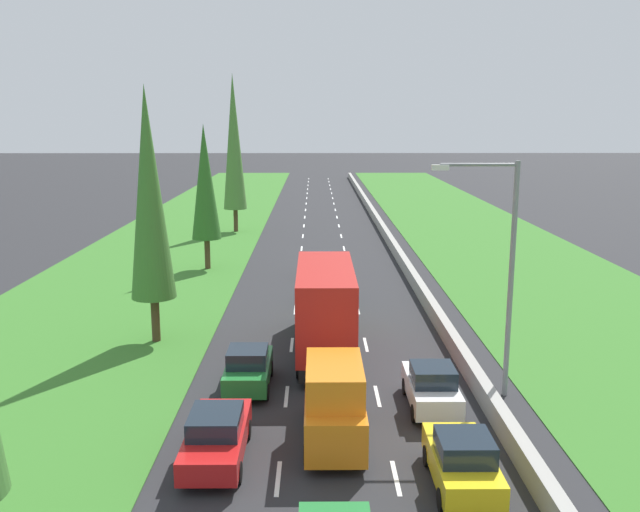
{
  "coord_description": "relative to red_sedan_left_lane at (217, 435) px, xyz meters",
  "views": [
    {
      "loc": [
        -0.65,
        -3.14,
        10.46
      ],
      "look_at": [
        -0.28,
        43.97,
        0.82
      ],
      "focal_mm": 37.6,
      "sensor_mm": 36.0,
      "label": 1
    }
  ],
  "objects": [
    {
      "name": "ground_plane",
      "position": [
        3.72,
        43.85,
        -0.81
      ],
      "size": [
        300.0,
        300.0,
        0.0
      ],
      "primitive_type": "plane",
      "color": "#28282B",
      "rests_on": "ground"
    },
    {
      "name": "grass_verge_left",
      "position": [
        -8.93,
        43.85,
        -0.79
      ],
      "size": [
        14.0,
        140.0,
        0.04
      ],
      "primitive_type": "cube",
      "color": "#387528",
      "rests_on": "ground"
    },
    {
      "name": "grass_verge_right",
      "position": [
        18.07,
        43.85,
        -0.79
      ],
      "size": [
        14.0,
        140.0,
        0.04
      ],
      "primitive_type": "cube",
      "color": "#387528",
      "rests_on": "ground"
    },
    {
      "name": "median_barrier",
      "position": [
        9.42,
        43.85,
        -0.39
      ],
      "size": [
        0.44,
        120.0,
        0.85
      ],
      "primitive_type": "cube",
      "color": "#9E9B93",
      "rests_on": "ground"
    },
    {
      "name": "lane_markings",
      "position": [
        3.72,
        43.85,
        -0.81
      ],
      "size": [
        3.64,
        116.0,
        0.01
      ],
      "color": "white",
      "rests_on": "ground"
    },
    {
      "name": "red_sedan_left_lane",
      "position": [
        0.0,
        0.0,
        0.0
      ],
      "size": [
        1.82,
        4.5,
        1.64
      ],
      "color": "red",
      "rests_on": "ground"
    },
    {
      "name": "orange_van_centre_lane",
      "position": [
        3.69,
        1.11,
        0.59
      ],
      "size": [
        1.96,
        4.9,
        2.82
      ],
      "color": "orange",
      "rests_on": "ground"
    },
    {
      "name": "yellow_hatchback_right_lane_second",
      "position": [
        7.29,
        -1.7,
        0.02
      ],
      "size": [
        1.74,
        3.9,
        1.72
      ],
      "color": "yellow",
      "rests_on": "ground"
    },
    {
      "name": "red_box_truck_centre_lane",
      "position": [
        3.52,
        9.79,
        1.37
      ],
      "size": [
        2.46,
        9.4,
        4.18
      ],
      "color": "black",
      "rests_on": "ground"
    },
    {
      "name": "green_hatchback_left_lane",
      "position": [
        0.44,
        5.68,
        0.02
      ],
      "size": [
        1.74,
        3.9,
        1.72
      ],
      "color": "#237A33",
      "rests_on": "ground"
    },
    {
      "name": "white_hatchback_right_lane",
      "position": [
        7.34,
        3.75,
        0.02
      ],
      "size": [
        1.74,
        3.9,
        1.72
      ],
      "color": "white",
      "rests_on": "ground"
    },
    {
      "name": "teal_sedan_centre_lane",
      "position": [
        3.74,
        18.31,
        0.0
      ],
      "size": [
        1.82,
        4.5,
        1.64
      ],
      "color": "teal",
      "rests_on": "ground"
    },
    {
      "name": "silver_sedan_centre_lane",
      "position": [
        3.47,
        24.74,
        0.0
      ],
      "size": [
        1.82,
        4.5,
        1.64
      ],
      "color": "silver",
      "rests_on": "ground"
    },
    {
      "name": "poplar_tree_second",
      "position": [
        -4.54,
        11.43,
        6.26
      ],
      "size": [
        2.1,
        2.1,
        12.04
      ],
      "color": "#4C3823",
      "rests_on": "ground"
    },
    {
      "name": "poplar_tree_third",
      "position": [
        -4.56,
        27.31,
        5.33
      ],
      "size": [
        2.05,
        2.05,
        10.19
      ],
      "color": "#4C3823",
      "rests_on": "ground"
    },
    {
      "name": "poplar_tree_fourth",
      "position": [
        -4.41,
        43.37,
        7.54
      ],
      "size": [
        2.17,
        2.17,
        14.61
      ],
      "color": "#4C3823",
      "rests_on": "ground"
    },
    {
      "name": "street_light_mast",
      "position": [
        10.05,
        4.95,
        4.42
      ],
      "size": [
        3.2,
        0.28,
        9.0
      ],
      "color": "gray",
      "rests_on": "ground"
    }
  ]
}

